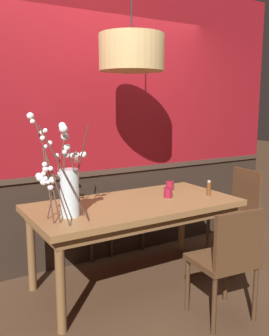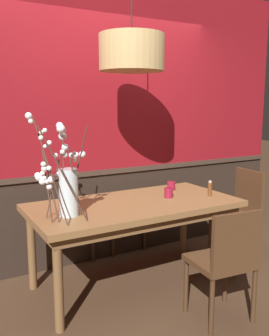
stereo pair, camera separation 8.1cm
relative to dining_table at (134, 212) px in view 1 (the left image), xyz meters
name	(u,v)px [view 1 (the left image)]	position (x,y,z in m)	size (l,w,h in m)	color
ground_plane	(134,283)	(0.00, 0.00, -0.68)	(24.00, 24.00, 0.00)	#4C3321
back_wall	(98,123)	(0.00, 0.72, 0.75)	(4.64, 0.14, 2.88)	#2D2119
dining_table	(134,212)	(0.00, 0.00, 0.00)	(1.84, 0.91, 0.77)	olive
chair_far_side_right	(117,203)	(0.30, 0.87, -0.17)	(0.46, 0.40, 0.91)	#4C301C
chair_near_side_right	(228,257)	(0.28, -0.86, -0.17)	(0.48, 0.44, 0.88)	#4C301C
chair_far_side_left	(66,209)	(-0.31, 0.89, -0.15)	(0.44, 0.44, 0.95)	#4C301C
chair_head_east_end	(238,208)	(1.29, -0.02, -0.15)	(0.44, 0.47, 0.94)	#4C301C
vase_with_blossoms	(67,187)	(-0.67, -0.10, 0.32)	(0.49, 0.54, 0.80)	silver
candle_holder_nearer_center	(168,193)	(0.36, -0.01, 0.13)	(0.08, 0.08, 0.09)	maroon
candle_holder_nearer_edge	(170,185)	(0.56, 0.23, 0.13)	(0.08, 0.08, 0.09)	maroon
condiment_bottle	(209,188)	(0.73, -0.15, 0.16)	(0.04, 0.04, 0.15)	brown
pendant_lamp	(132,53)	(-0.01, 0.04, 1.36)	(0.55, 0.55, 0.99)	tan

